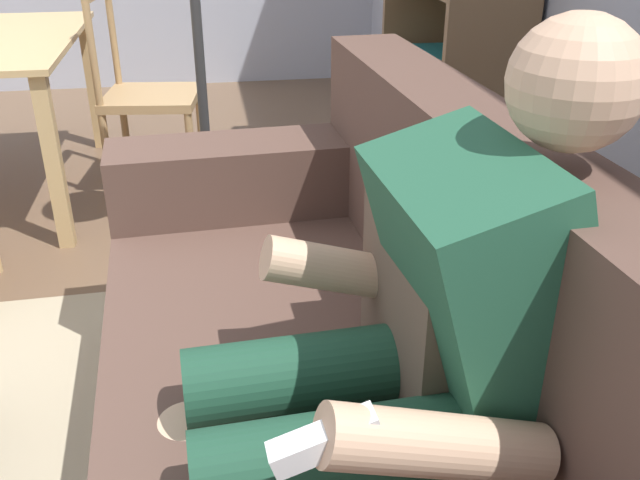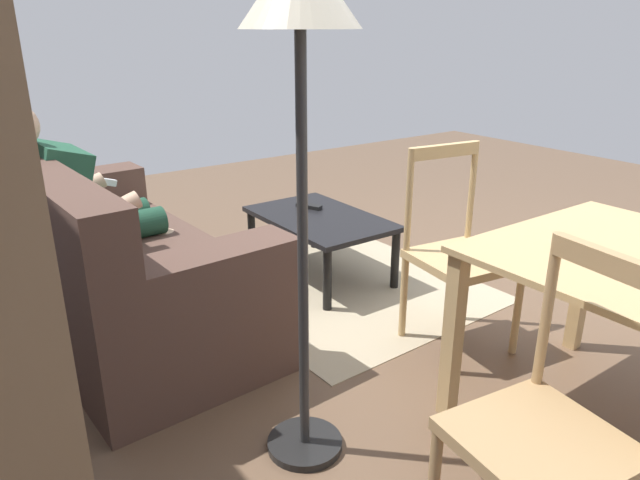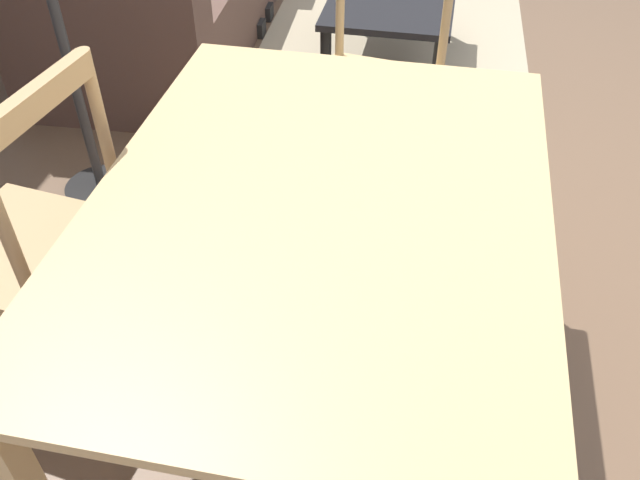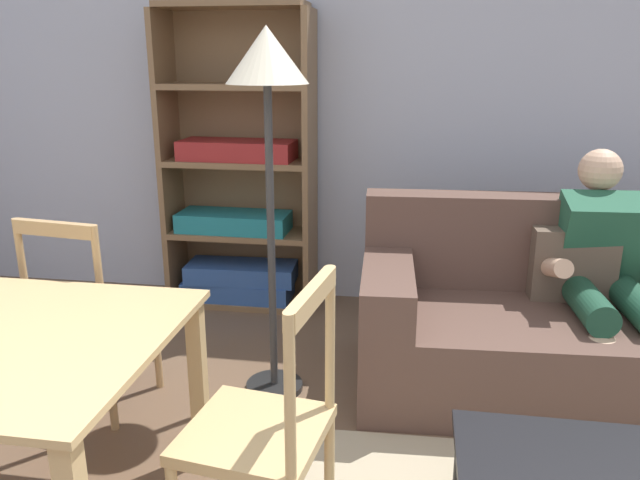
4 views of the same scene
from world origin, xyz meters
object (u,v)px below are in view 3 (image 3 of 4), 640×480
coffee_table (393,1)px  dining_table (320,231)px  dining_chair_near_wall (33,248)px  dining_chair_facing_couch (377,84)px

coffee_table → dining_table: 2.07m
dining_table → dining_chair_near_wall: (-0.00, 0.76, -0.18)m
coffee_table → dining_chair_near_wall: size_ratio=0.97×
dining_table → coffee_table: bearing=1.4°
dining_table → dining_chair_facing_couch: dining_chair_facing_couch is taller
coffee_table → dining_chair_near_wall: 2.18m
coffee_table → dining_chair_facing_couch: dining_chair_facing_couch is taller
dining_table → dining_chair_near_wall: size_ratio=1.43×
dining_table → dining_chair_facing_couch: size_ratio=1.39×
dining_table → dining_chair_near_wall: 0.78m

